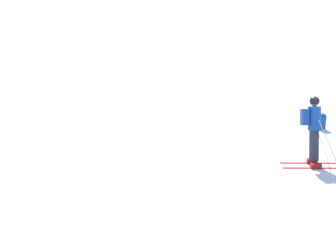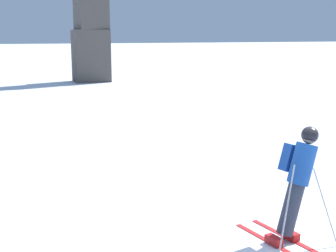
% 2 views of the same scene
% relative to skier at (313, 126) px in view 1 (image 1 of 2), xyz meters
% --- Properties ---
extents(ground_plane, '(300.00, 300.00, 0.00)m').
position_rel_skier_xyz_m(ground_plane, '(0.59, -0.08, -1.02)').
color(ground_plane, white).
extents(skier, '(1.27, 1.81, 1.85)m').
position_rel_skier_xyz_m(skier, '(0.00, 0.00, 0.00)').
color(skier, red).
rests_on(skier, ground).
extents(spare_backpack, '(0.31, 0.36, 0.50)m').
position_rel_skier_xyz_m(spare_backpack, '(3.23, -0.62, -0.78)').
color(spare_backpack, '#194293').
rests_on(spare_backpack, ground).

